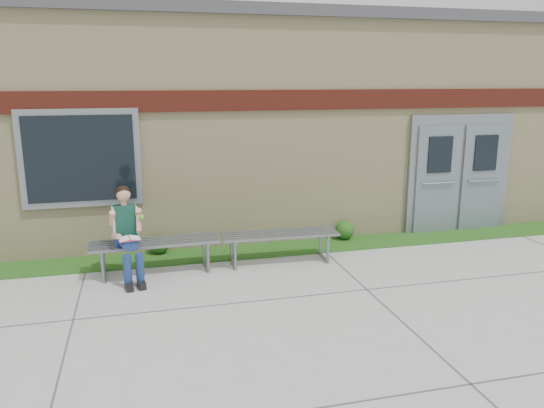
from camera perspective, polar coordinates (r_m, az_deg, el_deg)
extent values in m
plane|color=#9E9E99|center=(7.08, 4.32, -11.46)|extent=(80.00, 80.00, 0.00)
cube|color=#144D14|center=(9.40, -0.70, -4.97)|extent=(16.00, 0.80, 0.02)
cube|color=beige|center=(12.30, -4.48, 8.81)|extent=(16.00, 6.00, 4.00)
cube|color=#3F3F42|center=(12.31, -4.66, 18.60)|extent=(16.20, 6.20, 0.20)
cube|color=maroon|center=(9.30, -1.29, 11.09)|extent=(16.00, 0.06, 0.35)
cube|color=slate|center=(9.18, -19.89, 4.63)|extent=(1.90, 0.08, 1.60)
cube|color=black|center=(9.14, -19.91, 4.59)|extent=(1.70, 0.04, 1.40)
cube|color=slate|center=(11.04, 19.46, 3.12)|extent=(2.20, 0.08, 2.30)
cube|color=slate|center=(10.75, 17.34, 2.48)|extent=(0.92, 0.06, 2.10)
cube|color=slate|center=(11.30, 21.68, 2.64)|extent=(0.92, 0.06, 2.10)
cube|color=slate|center=(8.43, -12.48, -4.03)|extent=(1.99, 0.61, 0.04)
cube|color=slate|center=(8.54, -17.70, -6.04)|extent=(0.06, 0.55, 0.45)
cube|color=slate|center=(8.57, -7.10, -5.42)|extent=(0.06, 0.55, 0.45)
cube|color=slate|center=(8.71, 0.80, -3.24)|extent=(1.94, 0.60, 0.04)
cube|color=slate|center=(8.63, -4.16, -5.25)|extent=(0.07, 0.53, 0.44)
cube|color=slate|center=(9.01, 5.54, -4.47)|extent=(0.07, 0.53, 0.44)
cube|color=navy|center=(8.35, -15.43, -3.66)|extent=(0.37, 0.29, 0.16)
cube|color=#103B2E|center=(8.25, -15.54, -1.66)|extent=(0.34, 0.24, 0.46)
sphere|color=tan|center=(8.15, -15.71, 1.01)|extent=(0.24, 0.24, 0.21)
sphere|color=black|center=(8.17, -15.73, 1.18)|extent=(0.25, 0.25, 0.22)
cylinder|color=navy|center=(8.09, -15.81, -4.09)|extent=(0.21, 0.43, 0.15)
cylinder|color=navy|center=(8.12, -14.56, -3.96)|extent=(0.21, 0.43, 0.15)
cylinder|color=navy|center=(7.99, -15.28, -7.04)|extent=(0.12, 0.12, 0.49)
cylinder|color=navy|center=(8.01, -14.01, -6.90)|extent=(0.12, 0.12, 0.49)
cube|color=black|center=(7.99, -15.12, -8.53)|extent=(0.14, 0.27, 0.10)
cube|color=black|center=(8.01, -13.85, -8.39)|extent=(0.14, 0.27, 0.10)
cylinder|color=tan|center=(8.16, -16.82, -1.48)|extent=(0.12, 0.23, 0.26)
cylinder|color=tan|center=(8.21, -14.21, -1.23)|extent=(0.12, 0.23, 0.26)
cube|color=white|center=(7.96, -15.11, -3.58)|extent=(0.34, 0.26, 0.01)
cube|color=#C24867|center=(7.97, -15.10, -3.66)|extent=(0.34, 0.27, 0.01)
sphere|color=#57B02F|center=(8.07, -13.85, -1.38)|extent=(0.08, 0.08, 0.08)
sphere|color=#144D14|center=(9.36, -12.02, -4.23)|extent=(0.33, 0.33, 0.33)
sphere|color=#144D14|center=(10.05, 7.83, -2.79)|extent=(0.35, 0.35, 0.35)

